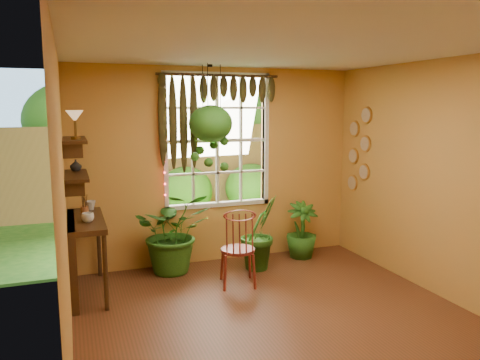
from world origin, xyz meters
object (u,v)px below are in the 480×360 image
at_px(potted_plant_left, 174,232).
at_px(hanging_basket, 211,128).
at_px(counter_ledge, 77,249).
at_px(windsor_chair, 238,260).
at_px(potted_plant_mid, 260,232).

bearing_deg(potted_plant_left, hanging_basket, -4.68).
height_order(counter_ledge, hanging_basket, hanging_basket).
distance_m(windsor_chair, potted_plant_mid, 0.70).
relative_size(potted_plant_mid, hanging_basket, 0.72).
bearing_deg(potted_plant_left, counter_ledge, -162.72).
height_order(windsor_chair, potted_plant_left, windsor_chair).
distance_m(windsor_chair, hanging_basket, 1.72).
bearing_deg(potted_plant_mid, hanging_basket, 159.24).
height_order(counter_ledge, potted_plant_mid, potted_plant_mid).
bearing_deg(hanging_basket, potted_plant_left, 175.32).
relative_size(counter_ledge, potted_plant_mid, 1.20).
bearing_deg(windsor_chair, counter_ledge, -178.80).
distance_m(potted_plant_left, potted_plant_mid, 1.15).
xyz_separation_m(counter_ledge, potted_plant_left, (1.21, 0.38, -0.01)).
distance_m(counter_ledge, potted_plant_mid, 2.32).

